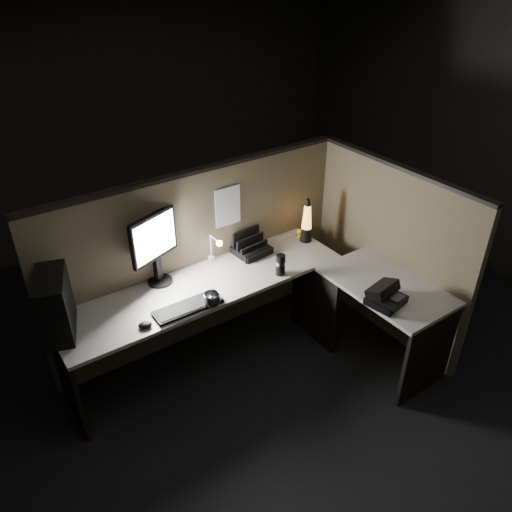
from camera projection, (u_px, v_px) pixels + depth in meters
floor at (265, 391)px, 3.88m from camera, size 6.00×6.00×0.00m
room_shell at (268, 203)px, 3.03m from camera, size 6.00×6.00×6.00m
partition_back at (201, 258)px, 4.13m from camera, size 2.66×0.06×1.50m
partition_right at (387, 253)px, 4.20m from camera, size 0.06×1.66×1.50m
desk at (266, 307)px, 3.84m from camera, size 2.60×1.60×0.73m
pc_tower at (55, 305)px, 3.26m from camera, size 0.31×0.45×0.44m
monitor at (155, 242)px, 3.69m from camera, size 0.43×0.21×0.58m
keyboard at (188, 307)px, 3.58m from camera, size 0.51×0.18×0.02m
mouse at (145, 325)px, 3.40m from camera, size 0.11×0.10×0.04m
clip_lamp at (215, 248)px, 4.02m from camera, size 0.05×0.19×0.25m
organizer at (251, 247)px, 4.22m from camera, size 0.30×0.27×0.21m
lava_lamp at (307, 224)px, 4.33m from camera, size 0.11×0.11×0.40m
travel_mug at (281, 265)px, 3.91m from camera, size 0.08×0.08×0.18m
steel_mug at (212, 300)px, 3.59m from camera, size 0.15×0.15×0.10m
figurine at (300, 232)px, 4.45m from camera, size 0.05×0.05×0.05m
pinned_paper at (228, 207)px, 4.02m from camera, size 0.23×0.00×0.33m
desk_phone at (385, 296)px, 3.62m from camera, size 0.29×0.29×0.15m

